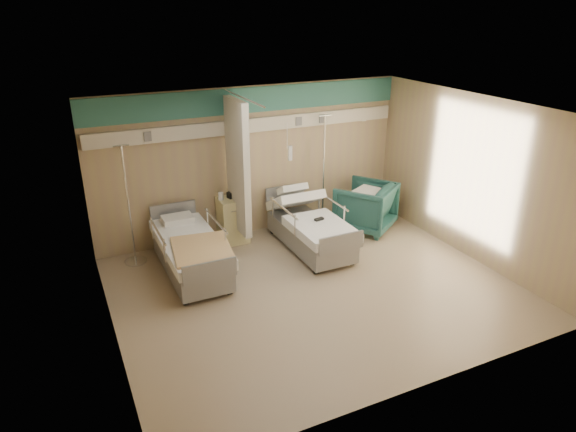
{
  "coord_description": "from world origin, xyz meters",
  "views": [
    {
      "loc": [
        -3.37,
        -6.15,
        4.16
      ],
      "look_at": [
        -0.17,
        0.6,
        1.04
      ],
      "focal_mm": 32.0,
      "sensor_mm": 36.0,
      "label": 1
    }
  ],
  "objects_px": {
    "bed_right": "(310,233)",
    "visitor_armchair": "(365,207)",
    "bed_left": "(191,256)",
    "bedside_cabinet": "(233,220)",
    "iv_stand_right": "(323,202)",
    "iv_stand_left": "(133,240)"
  },
  "relations": [
    {
      "from": "iv_stand_right",
      "to": "iv_stand_left",
      "type": "bearing_deg",
      "value": -178.14
    },
    {
      "from": "bed_left",
      "to": "bedside_cabinet",
      "type": "xyz_separation_m",
      "value": [
        1.05,
        0.9,
        0.11
      ]
    },
    {
      "from": "bed_left",
      "to": "iv_stand_right",
      "type": "bearing_deg",
      "value": 17.45
    },
    {
      "from": "bed_left",
      "to": "visitor_armchair",
      "type": "relative_size",
      "value": 2.1
    },
    {
      "from": "bed_left",
      "to": "bedside_cabinet",
      "type": "relative_size",
      "value": 2.54
    },
    {
      "from": "bed_left",
      "to": "bedside_cabinet",
      "type": "distance_m",
      "value": 1.39
    },
    {
      "from": "bed_right",
      "to": "iv_stand_right",
      "type": "height_order",
      "value": "iv_stand_right"
    },
    {
      "from": "bed_left",
      "to": "bedside_cabinet",
      "type": "height_order",
      "value": "bedside_cabinet"
    },
    {
      "from": "bed_right",
      "to": "visitor_armchair",
      "type": "bearing_deg",
      "value": 13.16
    },
    {
      "from": "bedside_cabinet",
      "to": "iv_stand_left",
      "type": "height_order",
      "value": "iv_stand_left"
    },
    {
      "from": "visitor_armchair",
      "to": "bed_left",
      "type": "bearing_deg",
      "value": -29.86
    },
    {
      "from": "bed_right",
      "to": "iv_stand_right",
      "type": "xyz_separation_m",
      "value": [
        0.77,
        0.93,
        0.14
      ]
    },
    {
      "from": "bed_right",
      "to": "bed_left",
      "type": "xyz_separation_m",
      "value": [
        -2.2,
        0.0,
        0.0
      ]
    },
    {
      "from": "bed_left",
      "to": "iv_stand_left",
      "type": "distance_m",
      "value": 1.13
    },
    {
      "from": "bed_left",
      "to": "visitor_armchair",
      "type": "height_order",
      "value": "visitor_armchair"
    },
    {
      "from": "bedside_cabinet",
      "to": "iv_stand_right",
      "type": "distance_m",
      "value": 1.92
    },
    {
      "from": "visitor_armchair",
      "to": "iv_stand_left",
      "type": "xyz_separation_m",
      "value": [
        -4.37,
        0.49,
        -0.04
      ]
    },
    {
      "from": "visitor_armchair",
      "to": "iv_stand_right",
      "type": "height_order",
      "value": "iv_stand_right"
    },
    {
      "from": "bedside_cabinet",
      "to": "visitor_armchair",
      "type": "relative_size",
      "value": 0.83
    },
    {
      "from": "iv_stand_right",
      "to": "iv_stand_left",
      "type": "xyz_separation_m",
      "value": [
        -3.74,
        -0.12,
        -0.03
      ]
    },
    {
      "from": "bed_right",
      "to": "bed_left",
      "type": "height_order",
      "value": "same"
    },
    {
      "from": "iv_stand_right",
      "to": "visitor_armchair",
      "type": "bearing_deg",
      "value": -44.4
    }
  ]
}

